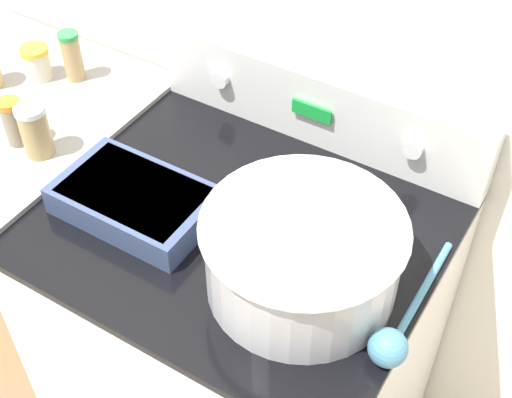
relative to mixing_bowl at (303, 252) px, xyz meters
name	(u,v)px	position (x,y,z in m)	size (l,w,h in m)	color
stove_range	(245,355)	(-0.17, 0.07, -0.54)	(0.75, 0.68, 0.91)	silver
control_panel	(318,107)	(-0.17, 0.37, 0.00)	(0.75, 0.07, 0.17)	silver
side_counter	(33,241)	(-0.85, 0.07, -0.54)	(0.62, 0.65, 0.92)	tan
mixing_bowl	(303,252)	(0.00, 0.00, 0.00)	(0.35, 0.35, 0.16)	silver
casserole_dish	(135,199)	(-0.36, -0.01, -0.05)	(0.30, 0.19, 0.06)	#38476B
ladle	(394,339)	(0.19, -0.04, -0.06)	(0.07, 0.32, 0.07)	teal
spice_jar_white_cap	(35,130)	(-0.63, 0.02, -0.02)	(0.06, 0.06, 0.12)	tan
spice_jar_orange_cap	(14,122)	(-0.70, 0.02, -0.02)	(0.05, 0.05, 0.11)	gray
spice_jar_green_cap	(72,56)	(-0.76, 0.26, -0.01)	(0.05, 0.05, 0.12)	tan
spice_jar_yellow_cap	(37,62)	(-0.83, 0.22, -0.03)	(0.07, 0.07, 0.08)	beige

